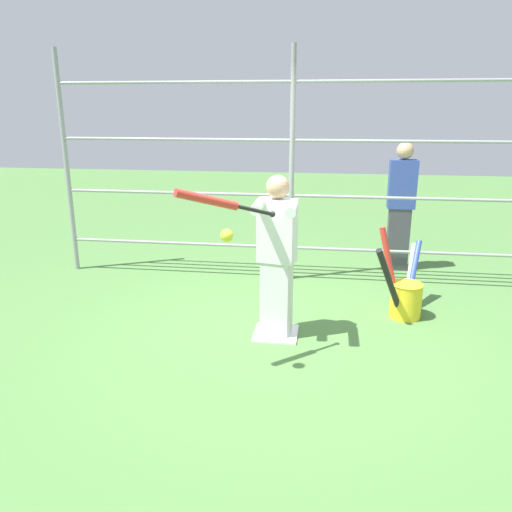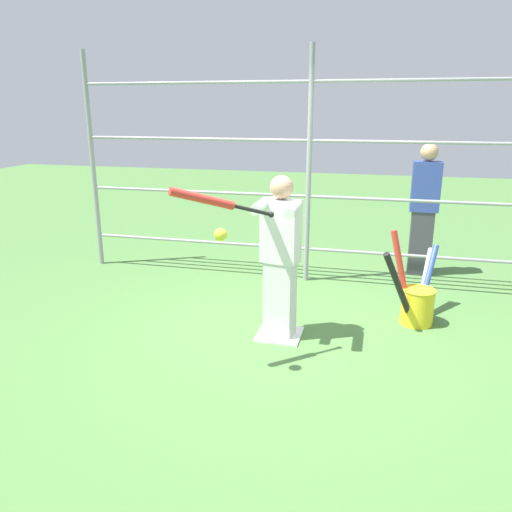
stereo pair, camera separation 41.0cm
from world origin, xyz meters
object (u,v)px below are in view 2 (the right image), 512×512
baseball_bat_swinging (212,201)px  bystander_behind_fence (424,208)px  batter (280,253)px  bat_bucket (416,300)px  softball_in_flight (221,235)px

baseball_bat_swinging → bystander_behind_fence: bystander_behind_fence is taller
batter → bystander_behind_fence: 2.58m
batter → bat_bucket: bearing=-152.8°
bystander_behind_fence → bat_bucket: bearing=85.7°
baseball_bat_swinging → softball_in_flight: 0.27m
baseball_bat_swinging → bat_bucket: size_ratio=0.71×
batter → baseball_bat_swinging: (0.38, 0.69, 0.57)m
batter → softball_in_flight: size_ratio=15.39×
batter → baseball_bat_swinging: 0.97m
softball_in_flight → bat_bucket: bearing=-136.4°
baseball_bat_swinging → bat_bucket: 2.37m
batter → bystander_behind_fence: (-1.34, -2.20, 0.05)m
softball_in_flight → bystander_behind_fence: bystander_behind_fence is taller
bystander_behind_fence → softball_in_flight: bearing=61.6°
bat_bucket → bystander_behind_fence: 1.69m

